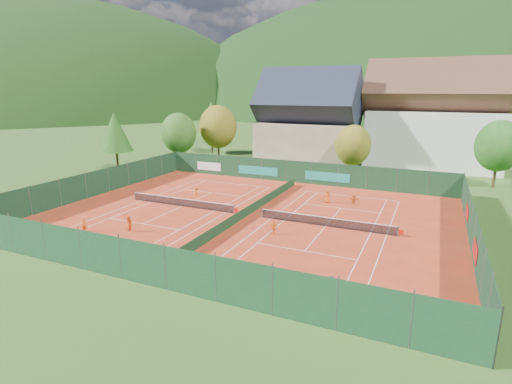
% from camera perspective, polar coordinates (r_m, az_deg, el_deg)
% --- Properties ---
extents(ground, '(600.00, 600.00, 0.00)m').
position_cam_1_polar(ground, '(40.42, -1.16, -3.42)').
color(ground, '#2B4F18').
rests_on(ground, ground).
extents(clay_pad, '(40.00, 32.00, 0.01)m').
position_cam_1_polar(clay_pad, '(40.41, -1.16, -3.39)').
color(clay_pad, '#AA3019').
rests_on(clay_pad, ground).
extents(court_markings_left, '(11.03, 23.83, 0.00)m').
position_cam_1_polar(court_markings_left, '(44.28, -10.57, -2.02)').
color(court_markings_left, white).
rests_on(court_markings_left, ground).
extents(court_markings_right, '(11.03, 23.83, 0.00)m').
position_cam_1_polar(court_markings_right, '(37.85, 9.89, -4.86)').
color(court_markings_right, white).
rests_on(court_markings_right, ground).
extents(tennis_net_left, '(13.30, 0.10, 1.02)m').
position_cam_1_polar(tennis_net_left, '(44.06, -10.43, -1.43)').
color(tennis_net_left, '#59595B').
rests_on(tennis_net_left, ground).
extents(tennis_net_right, '(13.30, 0.10, 1.02)m').
position_cam_1_polar(tennis_net_right, '(37.66, 10.15, -4.17)').
color(tennis_net_right, '#59595B').
rests_on(tennis_net_right, ground).
extents(court_divider, '(0.03, 28.80, 1.00)m').
position_cam_1_polar(court_divider, '(40.26, -1.17, -2.72)').
color(court_divider, '#13351B').
rests_on(court_divider, ground).
extents(fence_north, '(40.00, 0.10, 3.00)m').
position_cam_1_polar(fence_north, '(54.60, 5.60, 2.87)').
color(fence_north, '#13351C').
rests_on(fence_north, ground).
extents(fence_south, '(40.00, 0.04, 3.00)m').
position_cam_1_polar(fence_south, '(27.25, -15.94, -9.72)').
color(fence_south, '#163D21').
rests_on(fence_south, ground).
extents(fence_west, '(0.04, 32.00, 3.00)m').
position_cam_1_polar(fence_west, '(51.56, -21.70, 1.24)').
color(fence_west, '#13351E').
rests_on(fence_west, ground).
extents(fence_east, '(0.09, 32.00, 3.00)m').
position_cam_1_polar(fence_east, '(36.63, 28.54, -4.70)').
color(fence_east, '#12331E').
rests_on(fence_east, ground).
extents(chalet, '(16.20, 12.00, 16.00)m').
position_cam_1_polar(chalet, '(67.85, 7.51, 9.49)').
color(chalet, tan).
rests_on(chalet, ground).
extents(hotel_block_a, '(21.60, 11.00, 17.25)m').
position_cam_1_polar(hotel_block_a, '(70.91, 24.05, 9.20)').
color(hotel_block_a, silver).
rests_on(hotel_block_a, ground).
extents(tree_west_front, '(5.72, 5.72, 8.69)m').
position_cam_1_polar(tree_west_front, '(67.29, -10.98, 8.26)').
color(tree_west_front, '#482C19').
rests_on(tree_west_front, ground).
extents(tree_west_mid, '(6.44, 6.44, 9.78)m').
position_cam_1_polar(tree_west_mid, '(70.14, -5.45, 9.25)').
color(tree_west_mid, '#463119').
rests_on(tree_west_mid, ground).
extents(tree_west_back, '(5.60, 5.60, 10.00)m').
position_cam_1_polar(tree_west_back, '(79.98, -6.40, 10.35)').
color(tree_west_back, '#412B17').
rests_on(tree_west_back, ground).
extents(tree_center, '(5.01, 5.01, 7.60)m').
position_cam_1_polar(tree_center, '(58.21, 13.67, 6.50)').
color(tree_center, '#4B331A').
rests_on(tree_center, ground).
extents(tree_east_front, '(5.72, 5.72, 8.69)m').
position_cam_1_polar(tree_east_front, '(59.62, 31.39, 5.63)').
color(tree_east_front, '#473219').
rests_on(tree_east_front, ground).
extents(tree_west_side, '(5.04, 5.04, 9.00)m').
position_cam_1_polar(tree_west_side, '(64.85, -19.51, 8.07)').
color(tree_west_side, '#4B311B').
rests_on(tree_west_side, ground).
extents(tree_east_back, '(7.15, 7.15, 10.86)m').
position_cam_1_polar(tree_east_back, '(75.54, 31.69, 8.08)').
color(tree_east_back, '#452C18').
rests_on(tree_east_back, ground).
extents(mountain_backdrop, '(820.00, 530.00, 242.00)m').
position_cam_1_polar(mountain_backdrop, '(273.48, 26.26, 2.03)').
color(mountain_backdrop, black).
rests_on(mountain_backdrop, ground).
extents(ball_hopper, '(0.34, 0.34, 0.80)m').
position_cam_1_polar(ball_hopper, '(26.69, 10.77, -12.17)').
color(ball_hopper, slate).
rests_on(ball_hopper, ground).
extents(loose_ball_0, '(0.07, 0.07, 0.07)m').
position_cam_1_polar(loose_ball_0, '(42.13, -16.47, -3.21)').
color(loose_ball_0, '#CCD833').
rests_on(loose_ball_0, ground).
extents(loose_ball_1, '(0.07, 0.07, 0.07)m').
position_cam_1_polar(loose_ball_1, '(32.03, -4.74, -8.30)').
color(loose_ball_1, '#CCD833').
rests_on(loose_ball_1, ground).
extents(player_left_near, '(0.56, 0.49, 1.30)m').
position_cam_1_polar(player_left_near, '(38.86, -23.34, -4.36)').
color(player_left_near, '#CF5512').
rests_on(player_left_near, ground).
extents(player_left_mid, '(0.89, 0.81, 1.49)m').
position_cam_1_polar(player_left_mid, '(37.40, -17.72, -4.41)').
color(player_left_mid, orange).
rests_on(player_left_mid, ground).
extents(player_left_far, '(0.91, 0.76, 1.22)m').
position_cam_1_polar(player_left_far, '(47.59, -8.53, -0.02)').
color(player_left_far, '#D36112').
rests_on(player_left_far, ground).
extents(player_right_near, '(0.80, 0.50, 1.27)m').
position_cam_1_polar(player_right_near, '(35.08, 2.52, -5.14)').
color(player_right_near, orange).
rests_on(player_right_near, ground).
extents(player_right_far_a, '(0.81, 0.63, 1.47)m').
position_cam_1_polar(player_right_far_a, '(45.49, 10.15, -0.61)').
color(player_right_far_a, '#DB5213').
rests_on(player_right_far_a, ground).
extents(player_right_far_b, '(1.11, 0.36, 1.20)m').
position_cam_1_polar(player_right_far_b, '(45.16, 13.78, -1.09)').
color(player_right_far_b, '#D65413').
rests_on(player_right_far_b, ground).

